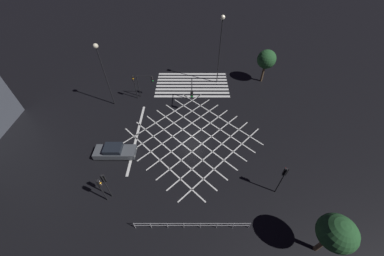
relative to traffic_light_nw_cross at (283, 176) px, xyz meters
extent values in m
plane|color=black|center=(8.28, -7.31, -2.78)|extent=(200.00, 200.00, 0.00)
cube|color=silver|center=(8.28, -15.46, -2.78)|extent=(11.43, 0.50, 0.01)
cube|color=silver|center=(8.28, -16.36, -2.78)|extent=(11.43, 0.50, 0.01)
cube|color=silver|center=(8.28, -17.26, -2.78)|extent=(11.43, 0.50, 0.01)
cube|color=silver|center=(8.28, -18.16, -2.78)|extent=(11.43, 0.50, 0.01)
cube|color=silver|center=(8.28, -19.06, -2.78)|extent=(11.43, 0.50, 0.01)
cube|color=silver|center=(8.28, -19.96, -2.78)|extent=(11.43, 0.50, 0.01)
cube|color=silver|center=(8.28, -20.86, -2.78)|extent=(11.43, 0.50, 0.01)
cube|color=silver|center=(8.28, -21.76, -2.78)|extent=(11.43, 0.50, 0.01)
cube|color=silver|center=(11.87, -10.90, -2.78)|extent=(9.98, 9.98, 0.01)
cube|color=silver|center=(4.68, -10.90, -2.78)|extent=(9.98, 9.98, 0.01)
cube|color=silver|center=(10.67, -9.71, -2.78)|extent=(9.98, 9.98, 0.01)
cube|color=silver|center=(5.88, -9.71, -2.78)|extent=(9.98, 9.98, 0.01)
cube|color=silver|center=(9.47, -8.51, -2.78)|extent=(9.98, 9.98, 0.01)
cube|color=silver|center=(7.08, -8.51, -2.78)|extent=(9.98, 9.98, 0.01)
cube|color=silver|center=(8.28, -7.31, -2.78)|extent=(9.98, 9.98, 0.01)
cube|color=silver|center=(8.28, -7.31, -2.78)|extent=(9.98, 9.98, 0.01)
cube|color=silver|center=(7.08, -6.11, -2.78)|extent=(9.98, 9.98, 0.01)
cube|color=silver|center=(9.47, -6.11, -2.78)|extent=(9.98, 9.98, 0.01)
cube|color=silver|center=(5.88, -4.92, -2.78)|extent=(9.98, 9.98, 0.01)
cube|color=silver|center=(10.67, -4.92, -2.78)|extent=(9.98, 9.98, 0.01)
cube|color=silver|center=(4.68, -3.72, -2.78)|extent=(9.98, 9.98, 0.01)
cube|color=silver|center=(11.87, -3.72, -2.78)|extent=(9.98, 9.98, 0.01)
cube|color=silver|center=(15.13, -7.31, -2.78)|extent=(0.30, 11.43, 0.01)
cylinder|color=black|center=(0.00, 0.09, -0.84)|extent=(0.11, 0.11, 3.89)
cube|color=black|center=(0.00, -0.05, 0.61)|extent=(0.28, 0.16, 0.90)
sphere|color=red|center=(0.00, -0.16, 0.91)|extent=(0.18, 0.18, 0.18)
sphere|color=black|center=(0.00, -0.16, 0.61)|extent=(0.18, 0.18, 0.18)
sphere|color=black|center=(0.00, -0.16, 0.31)|extent=(0.18, 0.18, 0.18)
cube|color=black|center=(0.00, 0.04, 0.61)|extent=(0.36, 0.02, 0.98)
cylinder|color=black|center=(16.37, -15.00, -0.79)|extent=(0.11, 0.11, 3.99)
cube|color=black|center=(16.37, -14.87, 0.71)|extent=(0.28, 0.16, 0.90)
sphere|color=black|center=(16.37, -14.75, 1.01)|extent=(0.18, 0.18, 0.18)
sphere|color=orange|center=(16.37, -14.75, 0.71)|extent=(0.18, 0.18, 0.18)
sphere|color=black|center=(16.37, -14.75, 0.41)|extent=(0.18, 0.18, 0.18)
cube|color=black|center=(16.37, -14.96, 0.71)|extent=(0.36, 0.02, 0.98)
cylinder|color=black|center=(16.06, 0.61, -0.99)|extent=(0.11, 0.11, 3.58)
cube|color=black|center=(16.06, 0.47, 0.30)|extent=(0.28, 0.16, 0.90)
sphere|color=black|center=(16.06, 0.36, 0.60)|extent=(0.18, 0.18, 0.18)
sphere|color=black|center=(16.06, 0.36, 0.30)|extent=(0.18, 0.18, 0.18)
sphere|color=green|center=(16.06, 0.36, 0.00)|extent=(0.18, 0.18, 0.18)
cube|color=black|center=(16.06, 0.56, 0.30)|extent=(0.36, 0.02, 0.98)
cylinder|color=black|center=(16.02, -15.45, -0.97)|extent=(0.11, 0.11, 3.63)
cylinder|color=black|center=(14.99, -15.45, 0.70)|extent=(2.07, 0.09, 0.09)
cube|color=black|center=(13.95, -15.45, 0.25)|extent=(0.16, 0.28, 0.90)
sphere|color=black|center=(13.84, -15.45, 0.55)|extent=(0.18, 0.18, 0.18)
sphere|color=black|center=(13.84, -15.45, 0.25)|extent=(0.18, 0.18, 0.18)
sphere|color=green|center=(13.84, -15.45, -0.05)|extent=(0.18, 0.18, 0.18)
cube|color=black|center=(14.04, -15.45, 0.25)|extent=(0.02, 0.36, 0.98)
cylinder|color=black|center=(8.31, -14.66, -0.96)|extent=(0.11, 0.11, 3.64)
cylinder|color=black|center=(8.31, -13.28, 0.70)|extent=(0.09, 2.77, 0.09)
cube|color=black|center=(8.31, -11.89, 0.25)|extent=(0.28, 0.16, 0.90)
sphere|color=black|center=(8.31, -11.78, 0.55)|extent=(0.18, 0.18, 0.18)
sphere|color=black|center=(8.31, -11.78, 0.25)|extent=(0.18, 0.18, 0.18)
sphere|color=green|center=(8.31, -11.78, -0.05)|extent=(0.18, 0.18, 0.18)
cube|color=black|center=(8.31, -11.98, 0.25)|extent=(0.36, 0.02, 0.98)
cylinder|color=black|center=(16.40, 1.00, -0.96)|extent=(0.11, 0.11, 3.65)
cube|color=black|center=(16.26, 1.00, 0.37)|extent=(0.16, 0.28, 0.90)
sphere|color=black|center=(16.15, 1.00, 0.67)|extent=(0.18, 0.18, 0.18)
sphere|color=orange|center=(16.15, 1.00, 0.37)|extent=(0.18, 0.18, 0.18)
sphere|color=black|center=(16.15, 1.00, 0.07)|extent=(0.18, 0.18, 0.18)
cube|color=black|center=(16.35, 1.00, 0.37)|extent=(0.02, 0.36, 0.98)
cylinder|color=black|center=(4.28, -19.26, 2.07)|extent=(0.14, 0.14, 9.70)
sphere|color=#F4EAC6|center=(4.28, -19.26, 7.11)|extent=(0.61, 0.61, 0.61)
cylinder|color=black|center=(19.47, -13.64, 1.43)|extent=(0.14, 0.14, 8.43)
sphere|color=#F4EAC6|center=(19.47, -13.64, 5.83)|extent=(0.60, 0.60, 0.60)
cylinder|color=brown|center=(-3.01, -19.68, -1.40)|extent=(0.36, 0.36, 2.77)
sphere|color=#235128|center=(-3.01, -19.68, 1.04)|extent=(2.82, 2.82, 2.82)
cylinder|color=brown|center=(-1.92, 5.22, -1.41)|extent=(0.34, 0.34, 2.75)
sphere|color=#235128|center=(-1.92, 5.22, 0.97)|extent=(2.68, 2.68, 2.68)
cube|color=#474C51|center=(16.93, -4.45, -2.26)|extent=(4.58, 1.72, 0.67)
cube|color=black|center=(17.04, -4.45, -1.65)|extent=(1.93, 1.51, 0.55)
sphere|color=white|center=(14.69, -4.99, -2.31)|extent=(0.16, 0.16, 0.16)
sphere|color=white|center=(14.69, -3.92, -2.31)|extent=(0.16, 0.16, 0.16)
cylinder|color=black|center=(15.51, -5.19, -2.48)|extent=(0.61, 0.20, 0.61)
cylinder|color=black|center=(15.51, -3.71, -2.48)|extent=(0.61, 0.20, 0.61)
cylinder|color=black|center=(18.35, -5.19, -2.48)|extent=(0.61, 0.20, 0.61)
cylinder|color=black|center=(18.35, -3.71, -2.48)|extent=(0.61, 0.20, 0.61)
cylinder|color=#B7B7BC|center=(13.23, 3.58, -2.26)|extent=(0.05, 0.05, 1.05)
cylinder|color=#B7B7BC|center=(11.81, 3.58, -2.26)|extent=(0.05, 0.05, 1.05)
cylinder|color=#B7B7BC|center=(10.39, 3.58, -2.26)|extent=(0.05, 0.05, 1.05)
cylinder|color=#B7B7BC|center=(8.96, 3.57, -2.26)|extent=(0.05, 0.05, 1.05)
cylinder|color=#B7B7BC|center=(7.54, 3.57, -2.26)|extent=(0.05, 0.05, 1.05)
cylinder|color=#B7B7BC|center=(6.12, 3.57, -2.26)|extent=(0.05, 0.05, 1.05)
cylinder|color=#B7B7BC|center=(4.70, 3.57, -2.26)|extent=(0.05, 0.05, 1.05)
cylinder|color=#B7B7BC|center=(3.28, 3.56, -2.26)|extent=(0.05, 0.05, 1.05)
cylinder|color=#B7B7BC|center=(8.25, 3.57, -1.77)|extent=(9.95, 0.06, 0.04)
cylinder|color=#B7B7BC|center=(8.25, 3.57, -2.20)|extent=(9.95, 0.06, 0.04)
camera|label=1|loc=(8.24, 10.48, 16.82)|focal=20.00mm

